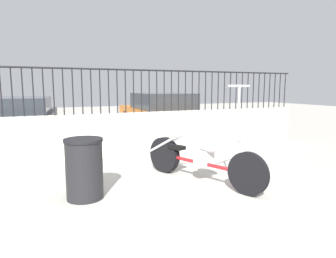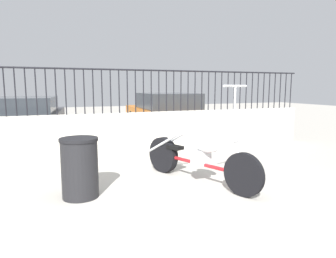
# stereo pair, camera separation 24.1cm
# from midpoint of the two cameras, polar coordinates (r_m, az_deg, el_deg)

# --- Properties ---
(ground_plane) EXTENTS (40.00, 40.00, 0.00)m
(ground_plane) POSITION_cam_midpoint_polar(r_m,az_deg,el_deg) (4.08, -0.20, -13.66)
(ground_plane) COLOR #ADA89E
(low_wall) EXTENTS (9.75, 0.18, 0.94)m
(low_wall) POSITION_cam_midpoint_polar(r_m,az_deg,el_deg) (6.69, -10.48, -1.03)
(low_wall) COLOR beige
(low_wall) RESTS_ON ground_plane
(fence_railing) EXTENTS (9.75, 0.04, 0.95)m
(fence_railing) POSITION_cam_midpoint_polar(r_m,az_deg,el_deg) (6.61, -10.72, 8.31)
(fence_railing) COLOR black
(fence_railing) RESTS_ON low_wall
(motorcycle_red) EXTENTS (1.00, 2.22, 1.54)m
(motorcycle_red) POSITION_cam_midpoint_polar(r_m,az_deg,el_deg) (4.85, 3.77, -5.40)
(motorcycle_red) COLOR black
(motorcycle_red) RESTS_ON ground_plane
(trash_bin) EXTENTS (0.52, 0.52, 0.83)m
(trash_bin) POSITION_cam_midpoint_polar(r_m,az_deg,el_deg) (4.25, -17.24, -7.23)
(trash_bin) COLOR black
(trash_bin) RESTS_ON ground_plane
(car_dark_grey) EXTENTS (2.34, 4.67, 1.24)m
(car_dark_grey) POSITION_cam_midpoint_polar(r_m,az_deg,el_deg) (9.19, -27.50, 1.68)
(car_dark_grey) COLOR black
(car_dark_grey) RESTS_ON ground_plane
(car_orange) EXTENTS (1.97, 4.37, 1.31)m
(car_orange) POSITION_cam_midpoint_polar(r_m,az_deg,el_deg) (9.90, -2.02, 3.11)
(car_orange) COLOR black
(car_orange) RESTS_ON ground_plane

